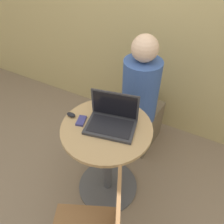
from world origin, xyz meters
name	(u,v)px	position (x,y,z in m)	size (l,w,h in m)	color
ground_plane	(108,186)	(0.00, 0.00, 0.00)	(12.00, 12.00, 0.00)	#7F6B56
back_wall	(166,2)	(0.00, 1.03, 1.30)	(7.00, 0.05, 2.60)	tan
round_table	(107,154)	(0.00, 0.00, 0.46)	(0.63, 0.63, 0.76)	#4C4C51
laptop	(112,120)	(0.02, 0.03, 0.80)	(0.36, 0.28, 0.22)	#2D2D33
cell_phone	(81,121)	(-0.18, -0.04, 0.76)	(0.08, 0.11, 0.02)	navy
computer_mouse	(71,115)	(-0.27, -0.03, 0.77)	(0.07, 0.04, 0.03)	black
person_seated	(141,107)	(0.03, 0.59, 0.51)	(0.33, 0.49, 1.20)	brown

